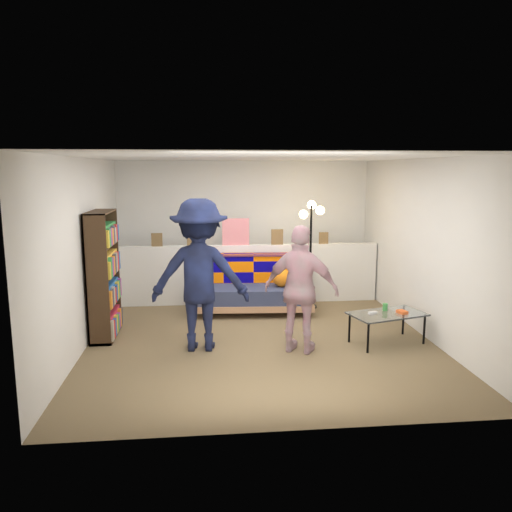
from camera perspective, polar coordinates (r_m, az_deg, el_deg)
The scene contains 10 objects.
ground at distance 6.89m, azimuth 0.34°, elevation -9.21°, with size 5.00×5.00×0.00m, color brown.
room_shell at distance 7.00m, azimuth -0.06°, elevation 5.11°, with size 4.60×5.05×2.45m.
half_wall_ledge at distance 8.48m, azimuth -0.97°, elevation -2.05°, with size 4.45×0.15×1.00m, color silver.
ledge_decor at distance 8.34m, azimuth -2.52°, elevation 2.44°, with size 2.97×0.02×0.45m.
futon_sofa at distance 8.01m, azimuth -0.12°, elevation -3.75°, with size 1.89×1.00×0.79m.
bookshelf at distance 7.02m, azimuth -17.03°, elevation -2.52°, with size 0.29×0.86×1.71m.
coffee_table at distance 6.76m, azimuth 14.80°, elevation -6.56°, with size 1.07×0.78×0.50m.
floor_lamp at distance 8.13m, azimuth 6.33°, elevation 2.68°, with size 0.39×0.31×1.76m.
person_left at distance 6.26m, azimuth -6.46°, elevation -2.18°, with size 1.23×0.71×1.90m, color black.
person_right at distance 6.15m, azimuth 5.17°, elevation -3.86°, with size 0.93×0.39×1.59m, color pink.
Camera 1 is at (-0.71, -6.47, 2.25)m, focal length 35.00 mm.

